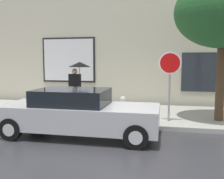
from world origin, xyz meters
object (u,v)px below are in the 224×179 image
Objects in this scene: pedestrian_with_umbrella at (78,72)px; stop_sign at (170,73)px; parked_car at (78,113)px; fire_hydrant at (123,107)px.

stop_sign is at bearing -23.40° from pedestrian_with_umbrella.
parked_car reaches higher than fire_hydrant.
fire_hydrant is 2.15m from stop_sign.
stop_sign reaches higher than fire_hydrant.
parked_car is at bearing -145.50° from stop_sign.
stop_sign reaches higher than pedestrian_with_umbrella.
parked_car is 3.83m from pedestrian_with_umbrella.
fire_hydrant is at bearing 166.17° from stop_sign.
parked_car is 2.28× the size of pedestrian_with_umbrella.
pedestrian_with_umbrella is 4.20m from stop_sign.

